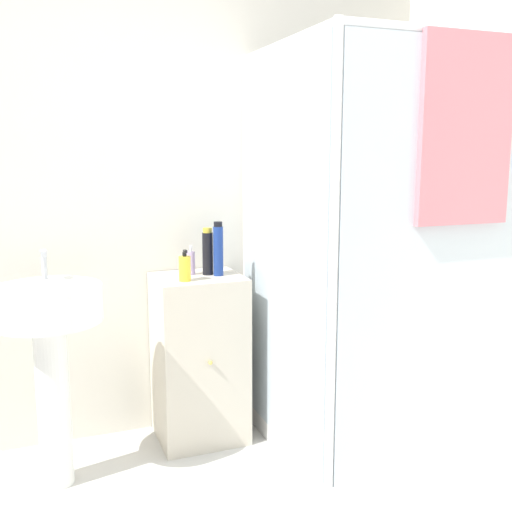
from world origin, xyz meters
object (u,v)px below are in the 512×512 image
sink (49,336)px  lotion_bottle_white (191,263)px  soap_dispenser (185,268)px  shampoo_bottle_tall_black (208,252)px  shampoo_bottle_blue (218,249)px

sink → lotion_bottle_white: size_ratio=6.96×
soap_dispenser → lotion_bottle_white: (0.06, 0.13, -0.00)m
soap_dispenser → lotion_bottle_white: size_ratio=1.02×
sink → shampoo_bottle_tall_black: bearing=16.1°
shampoo_bottle_blue → lotion_bottle_white: (-0.12, 0.07, -0.07)m
sink → soap_dispenser: size_ratio=6.81×
shampoo_bottle_blue → sink: bearing=-167.6°
soap_dispenser → shampoo_bottle_blue: size_ratio=0.56×
shampoo_bottle_blue → lotion_bottle_white: bearing=148.8°
shampoo_bottle_blue → shampoo_bottle_tall_black: bearing=133.6°
shampoo_bottle_tall_black → shampoo_bottle_blue: 0.06m
soap_dispenser → shampoo_bottle_tall_black: bearing=36.5°
sink → soap_dispenser: 0.66m
shampoo_bottle_tall_black → shampoo_bottle_blue: shampoo_bottle_blue is taller
sink → shampoo_bottle_tall_black: 0.83m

